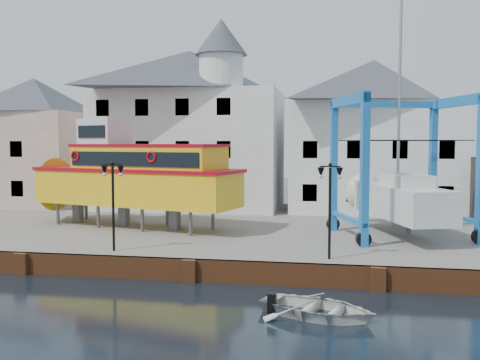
# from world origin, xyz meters

# --- Properties ---
(ground) EXTENTS (140.00, 140.00, 0.00)m
(ground) POSITION_xyz_m (0.00, 0.00, 0.00)
(ground) COLOR black
(ground) RESTS_ON ground
(hardstanding) EXTENTS (44.00, 22.00, 1.00)m
(hardstanding) POSITION_xyz_m (0.00, 11.00, 0.50)
(hardstanding) COLOR slate
(hardstanding) RESTS_ON ground
(quay_wall) EXTENTS (44.00, 0.47, 1.00)m
(quay_wall) POSITION_xyz_m (-0.00, 0.10, 0.50)
(quay_wall) COLOR brown
(quay_wall) RESTS_ON ground
(building_pink) EXTENTS (8.00, 7.00, 10.30)m
(building_pink) POSITION_xyz_m (-18.00, 18.00, 6.15)
(building_pink) COLOR tan
(building_pink) RESTS_ON hardstanding
(building_white_main) EXTENTS (14.00, 8.30, 14.00)m
(building_white_main) POSITION_xyz_m (-4.87, 18.39, 7.34)
(building_white_main) COLOR silver
(building_white_main) RESTS_ON hardstanding
(building_white_right) EXTENTS (12.00, 8.00, 11.20)m
(building_white_right) POSITION_xyz_m (9.00, 19.00, 6.60)
(building_white_right) COLOR silver
(building_white_right) RESTS_ON hardstanding
(lamp_post_left) EXTENTS (1.12, 0.32, 4.20)m
(lamp_post_left) POSITION_xyz_m (-4.00, 1.20, 4.17)
(lamp_post_left) COLOR black
(lamp_post_left) RESTS_ON hardstanding
(lamp_post_right) EXTENTS (1.12, 0.32, 4.20)m
(lamp_post_right) POSITION_xyz_m (6.00, 1.20, 4.17)
(lamp_post_right) COLOR black
(lamp_post_right) RESTS_ON hardstanding
(tour_boat) EXTENTS (15.32, 7.42, 6.49)m
(tour_boat) POSITION_xyz_m (-6.39, 8.36, 4.06)
(tour_boat) COLOR #59595E
(tour_boat) RESTS_ON hardstanding
(travel_lift) EXTENTS (8.03, 9.90, 14.51)m
(travel_lift) POSITION_xyz_m (9.49, 8.30, 3.42)
(travel_lift) COLOR #1268AF
(travel_lift) RESTS_ON hardstanding
(motorboat_b) EXTENTS (4.87, 4.15, 0.86)m
(motorboat_b) POSITION_xyz_m (5.65, -3.70, 0.00)
(motorboat_b) COLOR silver
(motorboat_b) RESTS_ON ground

